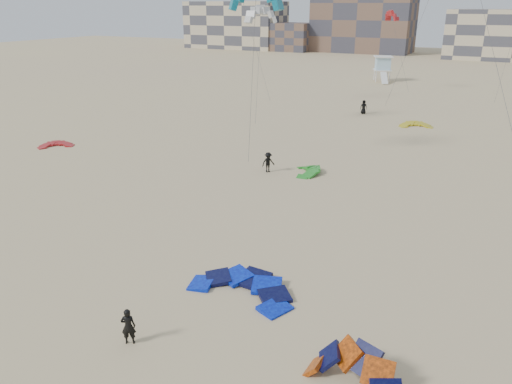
% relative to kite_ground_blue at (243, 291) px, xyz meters
% --- Properties ---
extents(ground, '(320.00, 320.00, 0.00)m').
position_rel_kite_ground_blue_xyz_m(ground, '(-1.54, -3.02, 0.00)').
color(ground, tan).
rests_on(ground, ground).
extents(kite_ground_blue, '(5.23, 5.46, 1.28)m').
position_rel_kite_ground_blue_xyz_m(kite_ground_blue, '(0.00, 0.00, 0.00)').
color(kite_ground_blue, '#0538EA').
rests_on(kite_ground_blue, ground).
extents(kite_ground_red, '(4.34, 4.33, 1.09)m').
position_rel_kite_ground_blue_xyz_m(kite_ground_red, '(-29.13, 14.93, 0.00)').
color(kite_ground_red, '#AF2D19').
rests_on(kite_ground_red, ground).
extents(kite_ground_green, '(4.33, 4.20, 1.79)m').
position_rel_kite_ground_blue_xyz_m(kite_ground_green, '(-4.06, 18.58, 0.00)').
color(kite_ground_green, green).
rests_on(kite_ground_green, ground).
extents(kite_ground_yellow, '(4.50, 4.62, 1.45)m').
position_rel_kite_ground_blue_xyz_m(kite_ground_yellow, '(0.88, 39.94, 0.00)').
color(kite_ground_yellow, gold).
rests_on(kite_ground_yellow, ground).
extents(kitesurfer_main, '(0.71, 0.64, 1.63)m').
position_rel_kite_ground_blue_xyz_m(kitesurfer_main, '(-2.27, -5.60, 0.81)').
color(kitesurfer_main, black).
rests_on(kitesurfer_main, ground).
extents(kitesurfer_c, '(1.19, 1.25, 1.70)m').
position_rel_kite_ground_blue_xyz_m(kitesurfer_c, '(-6.98, 17.26, 0.85)').
color(kitesurfer_c, black).
rests_on(kitesurfer_c, ground).
extents(kitesurfer_e, '(1.01, 0.85, 1.75)m').
position_rel_kite_ground_blue_xyz_m(kitesurfer_e, '(-6.46, 44.16, 0.88)').
color(kitesurfer_e, black).
rests_on(kitesurfer_e, ground).
extents(kite_fly_grey, '(4.95, 6.14, 12.35)m').
position_rel_kite_ground_blue_xyz_m(kite_fly_grey, '(-15.33, 32.56, 11.94)').
color(kite_fly_grey, white).
rests_on(kite_fly_grey, ground).
extents(kite_fly_red, '(6.71, 7.18, 11.52)m').
position_rel_kite_ground_blue_xyz_m(kite_fly_red, '(-8.19, 63.05, 11.37)').
color(kite_fly_red, '#AF2D19').
rests_on(kite_fly_red, ground).
extents(lifeguard_tower_far, '(4.08, 6.58, 4.43)m').
position_rel_kite_ground_blue_xyz_m(lifeguard_tower_far, '(-11.53, 74.09, 2.20)').
color(lifeguard_tower_far, white).
rests_on(lifeguard_tower_far, ground).
extents(condo_west_a, '(30.00, 15.00, 14.00)m').
position_rel_kite_ground_blue_xyz_m(condo_west_a, '(-71.54, 126.98, 7.00)').
color(condo_west_a, beige).
rests_on(condo_west_a, ground).
extents(condo_west_b, '(28.00, 14.00, 18.00)m').
position_rel_kite_ground_blue_xyz_m(condo_west_b, '(-31.54, 130.98, 9.00)').
color(condo_west_b, brown).
rests_on(condo_west_b, ground).
extents(condo_fill_left, '(12.00, 10.00, 8.00)m').
position_rel_kite_ground_blue_xyz_m(condo_fill_left, '(-51.54, 124.98, 4.00)').
color(condo_fill_left, brown).
rests_on(condo_fill_left, ground).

